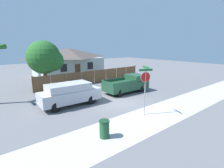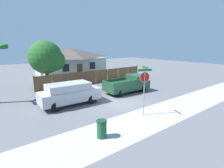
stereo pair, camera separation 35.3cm
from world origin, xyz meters
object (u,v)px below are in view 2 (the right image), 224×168
object	(u,v)px
house	(71,61)
red_suv	(70,93)
oak_tree	(47,58)
stop_sign	(144,82)
orange_pickup	(128,84)
trash_bin	(102,129)

from	to	relation	value
house	red_suv	bearing A→B (deg)	-115.32
oak_tree	stop_sign	distance (m)	12.56
house	red_suv	size ratio (longest dim) A/B	2.17
house	orange_pickup	bearing A→B (deg)	-90.65
oak_tree	trash_bin	bearing A→B (deg)	-97.03
house	stop_sign	size ratio (longest dim) A/B	3.12
house	stop_sign	xyz separation A→B (m)	(-3.54, -19.28, 0.11)
oak_tree	red_suv	bearing A→B (deg)	-95.48
red_suv	orange_pickup	world-z (taller)	red_suv
trash_bin	stop_sign	bearing A→B (deg)	10.13
orange_pickup	stop_sign	xyz separation A→B (m)	(-3.38, -5.16, 1.51)
house	trash_bin	xyz separation A→B (m)	(-7.60, -20.00, -1.76)
trash_bin	red_suv	bearing A→B (deg)	81.12
stop_sign	orange_pickup	bearing A→B (deg)	80.05
red_suv	trash_bin	distance (m)	5.99
oak_tree	stop_sign	size ratio (longest dim) A/B	1.55
red_suv	orange_pickup	bearing A→B (deg)	2.12
house	red_suv	xyz separation A→B (m)	(-6.67, -14.11, -1.26)
orange_pickup	trash_bin	bearing A→B (deg)	-139.42
oak_tree	red_suv	distance (m)	7.53
stop_sign	trash_bin	size ratio (longest dim) A/B	3.55
orange_pickup	house	bearing A→B (deg)	91.55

